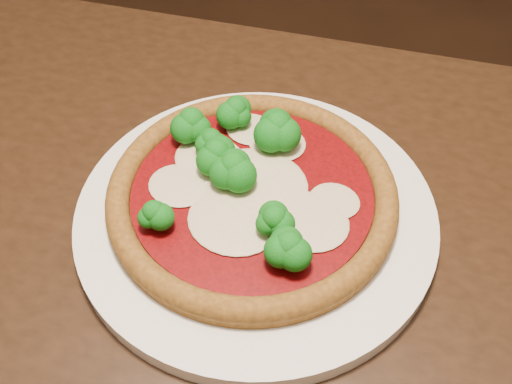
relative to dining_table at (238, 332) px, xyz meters
The scene contains 3 objects.
dining_table is the anchor object (origin of this frame).
plate 0.13m from the dining_table, 105.71° to the left, with size 0.35×0.35×0.02m, color white.
pizza 0.16m from the dining_table, 111.75° to the left, with size 0.28×0.28×0.06m.
Camera 1 is at (0.22, -0.30, 1.19)m, focal length 40.00 mm.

